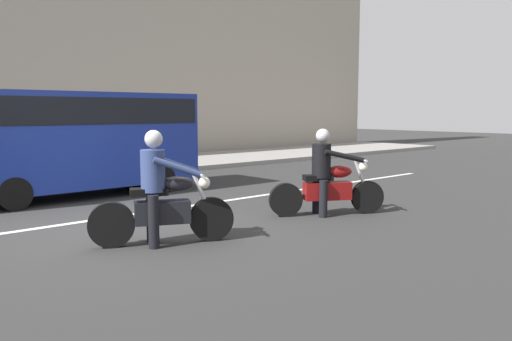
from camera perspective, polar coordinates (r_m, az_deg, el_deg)
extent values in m
plane|color=#2C2C2C|center=(8.61, -14.01, -6.17)|extent=(80.00, 80.00, 0.00)
cube|color=silver|center=(9.79, -11.94, -4.55)|extent=(18.00, 0.14, 0.01)
cylinder|color=black|center=(9.66, 12.29, -2.91)|extent=(0.58, 0.41, 0.60)
cylinder|color=black|center=(9.17, 3.33, -3.28)|extent=(0.58, 0.41, 0.60)
cylinder|color=silver|center=(9.57, 11.68, -0.86)|extent=(0.33, 0.23, 0.77)
cube|color=maroon|center=(9.37, 7.94, -2.25)|extent=(0.88, 0.68, 0.32)
ellipsoid|color=maroon|center=(9.39, 9.25, -0.13)|extent=(0.54, 0.45, 0.22)
cube|color=black|center=(9.27, 6.91, -0.80)|extent=(0.57, 0.47, 0.10)
cylinder|color=silver|center=(9.50, 11.40, 1.23)|extent=(0.39, 0.62, 0.04)
sphere|color=silver|center=(9.55, 11.82, 0.40)|extent=(0.17, 0.17, 0.17)
cylinder|color=silver|center=(9.44, 5.89, -2.89)|extent=(0.64, 0.42, 0.07)
cylinder|color=black|center=(9.15, 7.50, -3.14)|extent=(0.21, 0.21, 0.67)
cylinder|color=black|center=(9.53, 6.75, -2.75)|extent=(0.21, 0.21, 0.67)
cylinder|color=black|center=(9.26, 7.29, 1.07)|extent=(0.47, 0.47, 0.61)
cylinder|color=black|center=(9.16, 9.86, 1.59)|extent=(0.68, 0.45, 0.25)
cylinder|color=black|center=(9.57, 8.93, 1.82)|extent=(0.68, 0.45, 0.25)
sphere|color=tan|center=(9.23, 7.45, 3.69)|extent=(0.20, 0.20, 0.20)
sphere|color=#B7B7BC|center=(9.23, 7.45, 3.88)|extent=(0.25, 0.25, 0.25)
cylinder|color=black|center=(7.49, -4.98, -5.41)|extent=(0.63, 0.39, 0.64)
cylinder|color=black|center=(7.37, -15.82, -5.84)|extent=(0.63, 0.39, 0.64)
cylinder|color=silver|center=(7.41, -5.92, -2.89)|extent=(0.33, 0.20, 0.74)
cube|color=black|center=(7.37, -10.38, -4.59)|extent=(0.82, 0.59, 0.32)
ellipsoid|color=black|center=(7.33, -8.73, -1.45)|extent=(0.54, 0.43, 0.22)
cube|color=black|center=(7.31, -11.83, -2.33)|extent=(0.57, 0.44, 0.10)
cylinder|color=silver|center=(7.35, -6.41, -0.30)|extent=(0.34, 0.65, 0.04)
sphere|color=silver|center=(7.38, -5.79, -1.36)|extent=(0.17, 0.17, 0.17)
cylinder|color=silver|center=(7.53, -12.75, -5.33)|extent=(0.66, 0.37, 0.07)
cylinder|color=black|center=(7.18, -11.33, -5.63)|extent=(0.20, 0.20, 0.74)
cylinder|color=black|center=(7.57, -11.56, -5.00)|extent=(0.20, 0.20, 0.74)
cylinder|color=navy|center=(7.27, -11.42, -0.03)|extent=(0.45, 0.45, 0.59)
cylinder|color=navy|center=(7.08, -8.70, 0.34)|extent=(0.64, 0.37, 0.32)
cylinder|color=navy|center=(7.51, -9.11, 0.69)|extent=(0.64, 0.37, 0.32)
sphere|color=tan|center=(7.24, -11.33, 3.23)|extent=(0.20, 0.20, 0.20)
sphere|color=#B7B7BC|center=(7.23, -11.34, 3.46)|extent=(0.25, 0.25, 0.25)
cube|color=navy|center=(11.97, -19.36, 3.31)|extent=(5.16, 1.90, 2.04)
cube|color=black|center=(11.96, -19.48, 6.28)|extent=(5.01, 1.93, 0.56)
cylinder|color=black|center=(12.74, -12.53, -0.54)|extent=(0.64, 1.96, 0.64)
cylinder|color=black|center=(11.56, -26.54, -1.82)|extent=(0.64, 1.96, 0.64)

